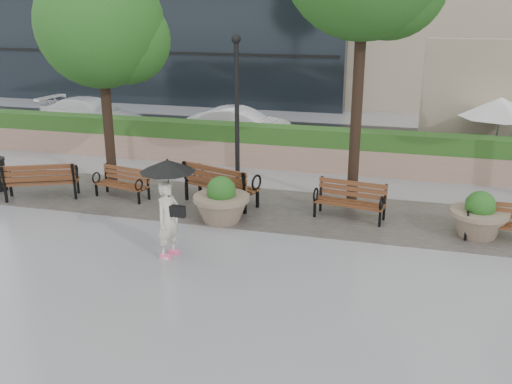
% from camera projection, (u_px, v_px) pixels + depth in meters
% --- Properties ---
extents(ground, '(100.00, 100.00, 0.00)m').
position_uv_depth(ground, '(199.00, 251.00, 12.34)').
color(ground, gray).
rests_on(ground, ground).
extents(cobble_strip, '(28.00, 3.20, 0.01)m').
position_uv_depth(cobble_strip, '(239.00, 206.00, 15.09)').
color(cobble_strip, '#383330').
rests_on(cobble_strip, ground).
extents(hedge_wall, '(24.00, 0.80, 1.35)m').
position_uv_depth(hedge_wall, '(274.00, 147.00, 18.55)').
color(hedge_wall, tan).
rests_on(hedge_wall, ground).
extents(asphalt_street, '(40.00, 7.00, 0.00)m').
position_uv_depth(asphalt_street, '(298.00, 140.00, 22.42)').
color(asphalt_street, black).
rests_on(asphalt_street, ground).
extents(bench_0, '(2.02, 1.45, 1.02)m').
position_uv_depth(bench_0, '(42.00, 188.00, 15.60)').
color(bench_0, brown).
rests_on(bench_0, ground).
extents(bench_1, '(1.63, 0.92, 0.83)m').
position_uv_depth(bench_1, '(122.00, 189.00, 15.62)').
color(bench_1, brown).
rests_on(bench_1, ground).
extents(bench_2, '(2.18, 1.42, 1.09)m').
position_uv_depth(bench_2, '(221.00, 192.00, 15.14)').
color(bench_2, brown).
rests_on(bench_2, ground).
extents(bench_3, '(1.79, 0.93, 0.92)m').
position_uv_depth(bench_3, '(349.00, 208.00, 14.10)').
color(bench_3, brown).
rests_on(bench_3, ground).
extents(bench_4, '(1.59, 0.65, 0.85)m').
position_uv_depth(bench_4, '(501.00, 230.00, 12.80)').
color(bench_4, brown).
rests_on(bench_4, ground).
extents(planter_left, '(1.38, 1.38, 1.15)m').
position_uv_depth(planter_left, '(221.00, 204.00, 13.87)').
color(planter_left, '#7F6B56').
rests_on(planter_left, ground).
extents(planter_right, '(1.30, 1.30, 1.09)m').
position_uv_depth(planter_right, '(479.00, 219.00, 12.98)').
color(planter_right, '#7F6B56').
rests_on(planter_right, ground).
extents(lamppost, '(0.28, 0.28, 4.37)m').
position_uv_depth(lamppost, '(237.00, 130.00, 14.98)').
color(lamppost, black).
rests_on(lamppost, ground).
extents(tree_0, '(3.54, 3.45, 6.31)m').
position_uv_depth(tree_0, '(107.00, 28.00, 15.38)').
color(tree_0, black).
rests_on(tree_0, ground).
extents(patio_umb_white, '(2.50, 2.50, 2.30)m').
position_uv_depth(patio_umb_white, '(500.00, 108.00, 17.82)').
color(patio_umb_white, black).
rests_on(patio_umb_white, ground).
extents(car_left, '(4.96, 2.60, 1.37)m').
position_uv_depth(car_left, '(92.00, 115.00, 23.75)').
color(car_left, silver).
rests_on(car_left, ground).
extents(car_right, '(3.97, 1.45, 1.30)m').
position_uv_depth(car_right, '(240.00, 125.00, 22.00)').
color(car_right, silver).
rests_on(car_right, ground).
extents(pedestrian, '(1.14, 1.14, 2.10)m').
position_uv_depth(pedestrian, '(168.00, 199.00, 11.71)').
color(pedestrian, beige).
rests_on(pedestrian, ground).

